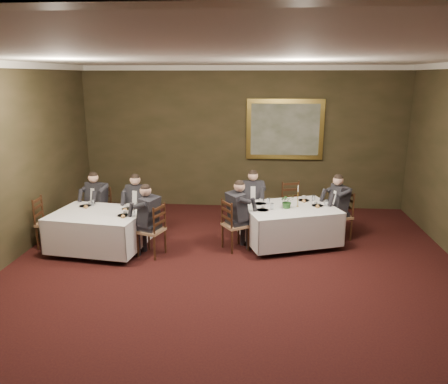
# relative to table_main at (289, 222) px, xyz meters

# --- Properties ---
(ground) EXTENTS (10.00, 10.00, 0.00)m
(ground) POSITION_rel_table_main_xyz_m (-1.02, -2.44, -0.45)
(ground) COLOR black
(ground) RESTS_ON ground
(ceiling) EXTENTS (8.00, 10.00, 0.10)m
(ceiling) POSITION_rel_table_main_xyz_m (-1.02, -2.44, 3.05)
(ceiling) COLOR silver
(ceiling) RESTS_ON back_wall
(back_wall) EXTENTS (8.00, 0.10, 3.50)m
(back_wall) POSITION_rel_table_main_xyz_m (-1.02, 2.56, 1.30)
(back_wall) COLOR #2D2A16
(back_wall) RESTS_ON ground
(crown_molding) EXTENTS (8.00, 10.00, 0.12)m
(crown_molding) POSITION_rel_table_main_xyz_m (-1.02, -2.44, 2.99)
(crown_molding) COLOR white
(crown_molding) RESTS_ON back_wall
(table_main) EXTENTS (2.11, 1.85, 0.67)m
(table_main) POSITION_rel_table_main_xyz_m (0.00, 0.00, 0.00)
(table_main) COLOR black
(table_main) RESTS_ON ground
(table_second) EXTENTS (1.83, 1.49, 0.67)m
(table_second) POSITION_rel_table_main_xyz_m (-3.62, -0.66, -0.00)
(table_second) COLOR black
(table_second) RESTS_ON ground
(chair_main_backleft) EXTENTS (0.49, 0.47, 1.00)m
(chair_main_backleft) POSITION_rel_table_main_xyz_m (-0.75, 0.70, -0.17)
(chair_main_backleft) COLOR #99724E
(chair_main_backleft) RESTS_ON ground
(diner_main_backleft) EXTENTS (0.45, 0.52, 1.35)m
(diner_main_backleft) POSITION_rel_table_main_xyz_m (-0.74, 0.69, 0.06)
(diner_main_backleft) COLOR black
(diner_main_backleft) RESTS_ON chair_main_backleft
(chair_main_backright) EXTENTS (0.54, 0.53, 1.00)m
(chair_main_backright) POSITION_rel_table_main_xyz_m (0.15, 1.01, -0.17)
(chair_main_backright) COLOR #99724E
(chair_main_backright) RESTS_ON ground
(chair_main_endleft) EXTENTS (0.59, 0.60, 1.00)m
(chair_main_endleft) POSITION_rel_table_main_xyz_m (-1.05, -0.37, -0.17)
(chair_main_endleft) COLOR #99724E
(chair_main_endleft) RESTS_ON ground
(diner_main_endleft) EXTENTS (0.62, 0.60, 1.35)m
(diner_main_endleft) POSITION_rel_table_main_xyz_m (-1.04, -0.37, 0.06)
(diner_main_endleft) COLOR black
(diner_main_endleft) RESTS_ON chair_main_endleft
(chair_main_endright) EXTENTS (0.54, 0.55, 1.00)m
(chair_main_endright) POSITION_rel_table_main_xyz_m (1.05, 0.37, -0.17)
(chair_main_endright) COLOR #99724E
(chair_main_endright) RESTS_ON ground
(diner_main_endright) EXTENTS (0.59, 0.54, 1.35)m
(diner_main_endright) POSITION_rel_table_main_xyz_m (1.04, 0.37, 0.06)
(diner_main_endright) COLOR black
(diner_main_endright) RESTS_ON chair_main_endright
(chair_sec_backleft) EXTENTS (0.56, 0.55, 1.00)m
(chair_sec_backleft) POSITION_rel_table_main_xyz_m (-3.96, 0.26, -0.17)
(chair_sec_backleft) COLOR #99724E
(chair_sec_backleft) RESTS_ON ground
(diner_sec_backleft) EXTENTS (0.54, 0.59, 1.35)m
(diner_sec_backleft) POSITION_rel_table_main_xyz_m (-3.96, 0.25, 0.06)
(diner_sec_backleft) COLOR black
(diner_sec_backleft) RESTS_ON chair_sec_backleft
(chair_sec_backright) EXTENTS (0.51, 0.49, 1.00)m
(chair_sec_backright) POSITION_rel_table_main_xyz_m (-3.06, 0.14, -0.17)
(chair_sec_backright) COLOR #99724E
(chair_sec_backright) RESTS_ON ground
(diner_sec_backright) EXTENTS (0.48, 0.54, 1.35)m
(diner_sec_backright) POSITION_rel_table_main_xyz_m (-3.07, 0.13, 0.06)
(diner_sec_backright) COLOR black
(diner_sec_backright) RESTS_ON chair_sec_backright
(chair_sec_endright) EXTENTS (0.54, 0.55, 1.00)m
(chair_sec_endright) POSITION_rel_table_main_xyz_m (-2.57, -0.80, -0.17)
(chair_sec_endright) COLOR #99724E
(chair_sec_endright) RESTS_ON ground
(diner_sec_endright) EXTENTS (0.58, 0.53, 1.35)m
(diner_sec_endright) POSITION_rel_table_main_xyz_m (-2.58, -0.79, 0.06)
(diner_sec_endright) COLOR black
(diner_sec_endright) RESTS_ON chair_sec_endright
(chair_sec_endleft) EXTENTS (0.45, 0.47, 1.00)m
(chair_sec_endleft) POSITION_rel_table_main_xyz_m (-4.68, -0.52, -0.17)
(chair_sec_endleft) COLOR #99724E
(chair_sec_endleft) RESTS_ON ground
(centerpiece) EXTENTS (0.33, 0.30, 0.30)m
(centerpiece) POSITION_rel_table_main_xyz_m (-0.06, -0.07, 0.47)
(centerpiece) COLOR #2D5926
(centerpiece) RESTS_ON table_main
(candlestick) EXTENTS (0.06, 0.06, 0.44)m
(candlestick) POSITION_rel_table_main_xyz_m (0.16, 0.05, 0.48)
(candlestick) COLOR gold
(candlestick) RESTS_ON table_main
(place_setting_table_main) EXTENTS (0.33, 0.31, 0.14)m
(place_setting_table_main) POSITION_rel_table_main_xyz_m (-0.52, 0.22, 0.35)
(place_setting_table_main) COLOR white
(place_setting_table_main) RESTS_ON table_main
(place_setting_table_second) EXTENTS (0.33, 0.31, 0.14)m
(place_setting_table_second) POSITION_rel_table_main_xyz_m (-3.97, -0.22, 0.35)
(place_setting_table_second) COLOR white
(place_setting_table_second) RESTS_ON table_second
(painting) EXTENTS (1.87, 0.09, 1.46)m
(painting) POSITION_rel_table_main_xyz_m (-0.00, 2.50, 1.54)
(painting) COLOR gold
(painting) RESTS_ON back_wall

